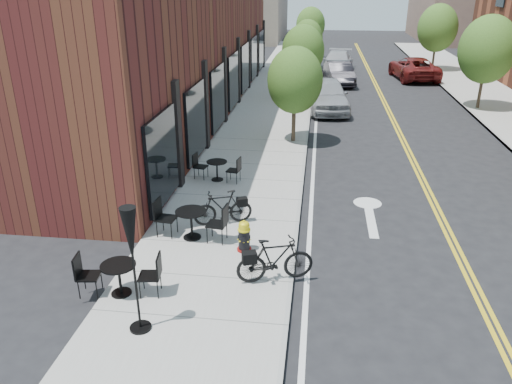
{
  "coord_description": "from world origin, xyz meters",
  "views": [
    {
      "loc": [
        0.36,
        -10.86,
        6.27
      ],
      "look_at": [
        -1.19,
        1.38,
        1.0
      ],
      "focal_mm": 35.0,
      "sensor_mm": 36.0,
      "label": 1
    }
  ],
  "objects_px": {
    "bistro_set_c": "(217,168)",
    "parked_car_a": "(327,95)",
    "parked_car_c": "(337,62)",
    "parked_car_far": "(414,68)",
    "patio_umbrella": "(131,244)",
    "fire_hydrant": "(244,236)",
    "parked_car_b": "(339,73)",
    "bicycle_right": "(275,260)",
    "bicycle_left": "(223,208)",
    "bistro_set_b": "(191,220)",
    "bistro_set_a": "(119,275)"
  },
  "relations": [
    {
      "from": "bistro_set_b",
      "to": "parked_car_b",
      "type": "bearing_deg",
      "value": 85.44
    },
    {
      "from": "bicycle_right",
      "to": "parked_car_far",
      "type": "relative_size",
      "value": 0.32
    },
    {
      "from": "bistro_set_b",
      "to": "parked_car_c",
      "type": "bearing_deg",
      "value": 87.37
    },
    {
      "from": "parked_car_a",
      "to": "parked_car_c",
      "type": "xyz_separation_m",
      "value": [
        0.8,
        11.95,
        -0.09
      ]
    },
    {
      "from": "bistro_set_b",
      "to": "parked_car_far",
      "type": "bearing_deg",
      "value": 75.51
    },
    {
      "from": "bistro_set_b",
      "to": "parked_car_b",
      "type": "distance_m",
      "value": 22.28
    },
    {
      "from": "parked_car_a",
      "to": "parked_car_far",
      "type": "distance_m",
      "value": 11.32
    },
    {
      "from": "patio_umbrella",
      "to": "bistro_set_a",
      "type": "bearing_deg",
      "value": 126.79
    },
    {
      "from": "parked_car_b",
      "to": "bistro_set_c",
      "type": "bearing_deg",
      "value": -111.79
    },
    {
      "from": "parked_car_a",
      "to": "parked_car_far",
      "type": "height_order",
      "value": "parked_car_a"
    },
    {
      "from": "bicycle_left",
      "to": "parked_car_far",
      "type": "relative_size",
      "value": 0.3
    },
    {
      "from": "bistro_set_c",
      "to": "parked_car_a",
      "type": "distance_m",
      "value": 11.16
    },
    {
      "from": "bistro_set_a",
      "to": "bistro_set_c",
      "type": "distance_m",
      "value": 6.72
    },
    {
      "from": "bistro_set_c",
      "to": "patio_umbrella",
      "type": "xyz_separation_m",
      "value": [
        0.05,
        -7.74,
        1.4
      ]
    },
    {
      "from": "bistro_set_a",
      "to": "patio_umbrella",
      "type": "relative_size",
      "value": 0.68
    },
    {
      "from": "fire_hydrant",
      "to": "bicycle_right",
      "type": "bearing_deg",
      "value": -58.24
    },
    {
      "from": "bicycle_right",
      "to": "patio_umbrella",
      "type": "relative_size",
      "value": 0.68
    },
    {
      "from": "bicycle_left",
      "to": "parked_car_a",
      "type": "distance_m",
      "value": 14.0
    },
    {
      "from": "patio_umbrella",
      "to": "parked_car_a",
      "type": "height_order",
      "value": "patio_umbrella"
    },
    {
      "from": "parked_car_a",
      "to": "parked_car_c",
      "type": "relative_size",
      "value": 0.96
    },
    {
      "from": "fire_hydrant",
      "to": "parked_car_b",
      "type": "relative_size",
      "value": 0.19
    },
    {
      "from": "parked_car_b",
      "to": "parked_car_far",
      "type": "bearing_deg",
      "value": 17.92
    },
    {
      "from": "parked_car_far",
      "to": "bicycle_left",
      "type": "bearing_deg",
      "value": 62.82
    },
    {
      "from": "bicycle_left",
      "to": "patio_umbrella",
      "type": "bearing_deg",
      "value": -29.99
    },
    {
      "from": "bistro_set_c",
      "to": "parked_car_a",
      "type": "height_order",
      "value": "parked_car_a"
    },
    {
      "from": "patio_umbrella",
      "to": "parked_car_b",
      "type": "distance_m",
      "value": 25.95
    },
    {
      "from": "bicycle_right",
      "to": "parked_car_b",
      "type": "height_order",
      "value": "parked_car_b"
    },
    {
      "from": "parked_car_far",
      "to": "bistro_set_a",
      "type": "bearing_deg",
      "value": 62.39
    },
    {
      "from": "bicycle_left",
      "to": "parked_car_b",
      "type": "relative_size",
      "value": 0.37
    },
    {
      "from": "patio_umbrella",
      "to": "parked_car_b",
      "type": "height_order",
      "value": "patio_umbrella"
    },
    {
      "from": "bistro_set_b",
      "to": "parked_car_c",
      "type": "relative_size",
      "value": 0.37
    },
    {
      "from": "bicycle_right",
      "to": "bistro_set_a",
      "type": "height_order",
      "value": "bicycle_right"
    },
    {
      "from": "bicycle_left",
      "to": "parked_car_far",
      "type": "bearing_deg",
      "value": 138.86
    },
    {
      "from": "bistro_set_a",
      "to": "bistro_set_c",
      "type": "xyz_separation_m",
      "value": [
        0.74,
        6.68,
        -0.04
      ]
    },
    {
      "from": "bicycle_left",
      "to": "parked_car_b",
      "type": "distance_m",
      "value": 21.28
    },
    {
      "from": "bistro_set_c",
      "to": "parked_car_a",
      "type": "relative_size",
      "value": 0.33
    },
    {
      "from": "parked_car_far",
      "to": "parked_car_a",
      "type": "bearing_deg",
      "value": 52.12
    },
    {
      "from": "patio_umbrella",
      "to": "parked_car_far",
      "type": "xyz_separation_m",
      "value": [
        9.46,
        27.97,
        -1.21
      ]
    },
    {
      "from": "bicycle_left",
      "to": "bistro_set_b",
      "type": "xyz_separation_m",
      "value": [
        -0.65,
        -0.9,
        0.02
      ]
    },
    {
      "from": "bistro_set_c",
      "to": "patio_umbrella",
      "type": "height_order",
      "value": "patio_umbrella"
    },
    {
      "from": "bicycle_left",
      "to": "bistro_set_a",
      "type": "relative_size",
      "value": 0.92
    },
    {
      "from": "bistro_set_a",
      "to": "parked_car_a",
      "type": "bearing_deg",
      "value": 68.28
    },
    {
      "from": "fire_hydrant",
      "to": "bistro_set_b",
      "type": "bearing_deg",
      "value": 158.27
    },
    {
      "from": "bistro_set_a",
      "to": "bistro_set_b",
      "type": "distance_m",
      "value": 2.77
    },
    {
      "from": "bistro_set_a",
      "to": "parked_car_a",
      "type": "height_order",
      "value": "parked_car_a"
    },
    {
      "from": "parked_car_c",
      "to": "parked_car_far",
      "type": "relative_size",
      "value": 0.94
    },
    {
      "from": "parked_car_c",
      "to": "parked_car_far",
      "type": "xyz_separation_m",
      "value": [
        5.05,
        -2.26,
        0.01
      ]
    },
    {
      "from": "fire_hydrant",
      "to": "patio_umbrella",
      "type": "bearing_deg",
      "value": -118.98
    },
    {
      "from": "bicycle_left",
      "to": "parked_car_b",
      "type": "xyz_separation_m",
      "value": [
        3.66,
        20.96,
        0.11
      ]
    },
    {
      "from": "bistro_set_b",
      "to": "parked_car_a",
      "type": "relative_size",
      "value": 0.39
    }
  ]
}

